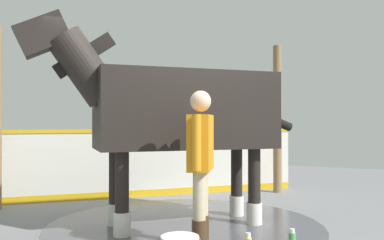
{
  "coord_description": "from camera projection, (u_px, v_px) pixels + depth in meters",
  "views": [
    {
      "loc": [
        -4.67,
        -2.17,
        1.3
      ],
      "look_at": [
        -0.35,
        -0.17,
        1.33
      ],
      "focal_mm": 38.58,
      "sensor_mm": 36.0,
      "label": 1
    }
  ],
  "objects": [
    {
      "name": "horse",
      "position": [
        176.0,
        111.0,
        5.24
      ],
      "size": [
        2.64,
        2.75,
        2.59
      ],
      "rotation": [
        0.0,
        0.0,
        2.33
      ],
      "color": "black",
      "rests_on": "ground"
    },
    {
      "name": "barrier_wall",
      "position": [
        147.0,
        165.0,
        7.32
      ],
      "size": [
        4.01,
        4.18,
        1.19
      ],
      "color": "silver",
      "rests_on": "ground"
    },
    {
      "name": "ground_plane",
      "position": [
        191.0,
        228.0,
        5.15
      ],
      "size": [
        16.0,
        16.0,
        0.02
      ],
      "primitive_type": "cube",
      "color": "gray"
    },
    {
      "name": "handler",
      "position": [
        201.0,
        158.0,
        4.26
      ],
      "size": [
        0.64,
        0.34,
        1.63
      ],
      "rotation": [
        0.0,
        0.0,
        4.99
      ],
      "color": "#47331E",
      "rests_on": "ground"
    },
    {
      "name": "roof_post_far",
      "position": [
        277.0,
        119.0,
        7.73
      ],
      "size": [
        0.16,
        0.16,
        2.75
      ],
      "primitive_type": "cylinder",
      "color": "olive",
      "rests_on": "ground"
    },
    {
      "name": "wet_patch",
      "position": [
        185.0,
        224.0,
        5.26
      ],
      "size": [
        3.51,
        3.51,
        0.0
      ],
      "primitive_type": "cylinder",
      "color": "#4C4C54",
      "rests_on": "ground"
    },
    {
      "name": "bottle_spray",
      "position": [
        292.0,
        240.0,
        4.21
      ],
      "size": [
        0.07,
        0.07,
        0.22
      ],
      "color": "#4CA559",
      "rests_on": "ground"
    }
  ]
}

